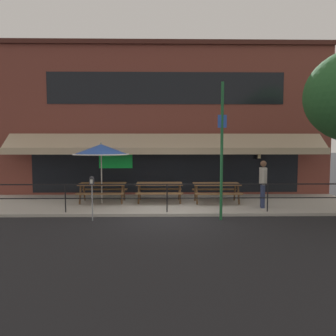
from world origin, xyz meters
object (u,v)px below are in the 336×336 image
(picnic_table_right, at_px, (216,187))
(street_sign_pole, at_px, (222,150))
(parking_meter_near, at_px, (92,185))
(pedestrian_walking, at_px, (263,181))
(picnic_table_left, at_px, (103,187))
(patio_umbrella_left, at_px, (101,150))
(picnic_table_centre, at_px, (159,187))

(picnic_table_right, relative_size, street_sign_pole, 0.41)
(parking_meter_near, bearing_deg, street_sign_pole, 0.74)
(pedestrian_walking, xyz_separation_m, street_sign_pole, (-1.78, -1.44, 1.17))
(picnic_table_right, bearing_deg, picnic_table_left, 178.63)
(parking_meter_near, bearing_deg, pedestrian_walking, 14.27)
(patio_umbrella_left, xyz_separation_m, street_sign_pole, (4.22, -2.34, 0.05))
(picnic_table_centre, xyz_separation_m, street_sign_pole, (1.99, -2.54, 1.53))
(picnic_table_centre, distance_m, patio_umbrella_left, 2.69)
(picnic_table_centre, distance_m, street_sign_pole, 3.57)
(picnic_table_left, height_order, parking_meter_near, parking_meter_near)
(picnic_table_centre, bearing_deg, parking_meter_near, -128.97)
(pedestrian_walking, bearing_deg, parking_meter_near, -165.73)
(picnic_table_centre, height_order, parking_meter_near, parking_meter_near)
(parking_meter_near, bearing_deg, picnic_table_centre, 51.03)
(picnic_table_left, bearing_deg, pedestrian_walking, -10.14)
(picnic_table_right, distance_m, parking_meter_near, 5.00)
(street_sign_pole, bearing_deg, parking_meter_near, -179.26)
(picnic_table_left, relative_size, picnic_table_centre, 1.00)
(picnic_table_right, height_order, parking_meter_near, parking_meter_near)
(picnic_table_centre, bearing_deg, picnic_table_right, -3.48)
(picnic_table_centre, relative_size, pedestrian_walking, 1.05)
(patio_umbrella_left, bearing_deg, picnic_table_right, 0.81)
(pedestrian_walking, height_order, parking_meter_near, pedestrian_walking)
(picnic_table_right, xyz_separation_m, parking_meter_near, (-4.33, -2.46, 0.44))
(pedestrian_walking, bearing_deg, street_sign_pole, -141.02)
(picnic_table_left, xyz_separation_m, picnic_table_right, (4.47, -0.11, 0.00))
(picnic_table_right, bearing_deg, street_sign_pole, -95.91)
(patio_umbrella_left, bearing_deg, parking_meter_near, -86.69)
(picnic_table_right, bearing_deg, parking_meter_near, -150.45)
(picnic_table_left, height_order, street_sign_pole, street_sign_pole)
(patio_umbrella_left, xyz_separation_m, pedestrian_walking, (6.00, -0.90, -1.12))
(picnic_table_centre, height_order, picnic_table_right, same)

